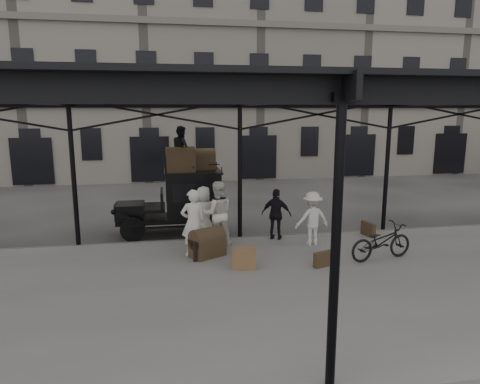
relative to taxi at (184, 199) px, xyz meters
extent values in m
plane|color=#383533|center=(1.73, -3.22, -1.20)|extent=(120.00, 120.00, 0.00)
cube|color=slate|center=(1.73, -5.22, -1.13)|extent=(28.00, 8.00, 0.15)
cylinder|color=black|center=(1.73, -1.22, 0.95)|extent=(0.14, 0.14, 4.30)
cylinder|color=black|center=(1.73, -9.02, 0.95)|extent=(0.14, 0.14, 4.30)
cube|color=black|center=(1.73, -1.22, 3.28)|extent=(22.00, 0.10, 0.45)
cube|color=black|center=(1.73, -9.02, 3.28)|extent=(22.00, 0.10, 0.45)
cube|color=black|center=(1.73, -4.92, 3.45)|extent=(22.50, 9.00, 0.08)
cube|color=silver|center=(1.73, -4.92, 3.52)|extent=(18.00, 7.00, 0.04)
cube|color=slate|center=(1.73, 14.78, 5.80)|extent=(64.00, 8.00, 14.00)
cylinder|color=black|center=(-1.68, -0.72, -0.80)|extent=(0.80, 0.10, 0.80)
cylinder|color=black|center=(-1.68, 0.72, -0.80)|extent=(0.80, 0.10, 0.80)
cylinder|color=black|center=(0.92, -0.72, -0.80)|extent=(0.80, 0.10, 0.80)
cylinder|color=black|center=(0.92, 0.72, -0.80)|extent=(0.80, 0.10, 0.80)
cube|color=black|center=(-0.43, 0.00, -0.65)|extent=(3.60, 1.25, 0.12)
cube|color=black|center=(-1.78, 0.00, -0.35)|extent=(0.90, 1.00, 0.55)
cube|color=black|center=(-2.25, 0.00, -0.35)|extent=(0.06, 0.70, 0.55)
cube|color=black|center=(-0.98, 0.00, -0.25)|extent=(0.70, 1.30, 0.10)
cube|color=black|center=(0.32, 0.00, 0.15)|extent=(1.80, 1.45, 1.55)
cube|color=black|center=(0.32, -0.73, 0.35)|extent=(1.40, 0.02, 0.60)
cube|color=black|center=(0.32, 0.00, 0.95)|extent=(1.90, 1.55, 0.06)
imported|color=silver|center=(0.14, -2.76, -0.11)|extent=(0.76, 0.58, 1.89)
imported|color=silver|center=(0.92, -1.95, -0.07)|extent=(0.97, 0.76, 1.96)
imported|color=beige|center=(0.55, -1.47, -0.19)|extent=(0.86, 0.58, 1.74)
imported|color=black|center=(2.82, -1.67, -0.24)|extent=(1.03, 0.77, 1.62)
imported|color=silver|center=(3.75, -2.39, -0.24)|extent=(1.12, 0.72, 1.63)
imported|color=black|center=(5.18, -3.99, -0.55)|extent=(2.01, 1.04, 1.01)
imported|color=black|center=(-0.03, -0.10, 1.73)|extent=(0.74, 0.86, 1.50)
cube|color=#8F6042|center=(1.38, -3.97, -0.80)|extent=(0.68, 0.57, 0.50)
cube|color=#493221|center=(5.87, -1.85, -0.83)|extent=(0.26, 0.62, 0.45)
cube|color=#493221|center=(3.44, -4.25, -0.85)|extent=(0.62, 0.35, 0.40)
camera|label=1|loc=(-0.54, -14.37, 2.98)|focal=32.00mm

